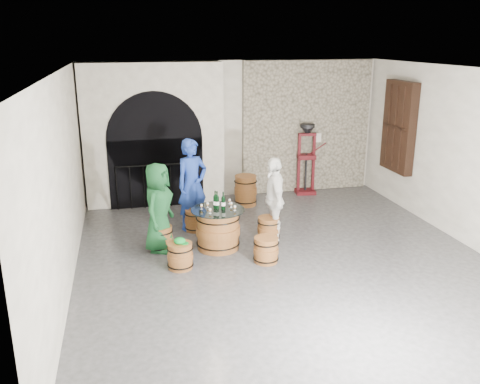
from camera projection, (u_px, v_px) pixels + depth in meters
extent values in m
plane|color=#303033|center=(284.00, 260.00, 8.78)|extent=(8.00, 8.00, 0.00)
plane|color=silver|center=(234.00, 130.00, 12.04)|extent=(8.00, 0.00, 8.00)
plane|color=silver|center=(425.00, 279.00, 4.59)|extent=(8.00, 0.00, 8.00)
plane|color=silver|center=(63.00, 184.00, 7.56)|extent=(0.00, 8.00, 8.00)
plane|color=silver|center=(473.00, 160.00, 9.07)|extent=(0.00, 8.00, 8.00)
plane|color=beige|center=(290.00, 71.00, 7.85)|extent=(8.00, 8.00, 0.00)
cube|color=gray|center=(307.00, 127.00, 12.38)|extent=(3.20, 0.12, 3.18)
cube|color=silver|center=(154.00, 135.00, 11.40)|extent=(3.10, 0.50, 3.18)
cube|color=black|center=(157.00, 173.00, 11.39)|extent=(2.10, 0.03, 1.55)
cylinder|color=black|center=(155.00, 139.00, 11.16)|extent=(2.10, 0.03, 2.10)
cylinder|color=black|center=(156.00, 165.00, 11.27)|extent=(1.79, 0.04, 0.04)
cylinder|color=black|center=(117.00, 189.00, 11.22)|extent=(0.02, 0.02, 0.98)
cylinder|color=black|center=(131.00, 188.00, 11.28)|extent=(0.02, 0.02, 0.98)
cylinder|color=black|center=(144.00, 187.00, 11.35)|extent=(0.02, 0.02, 0.98)
cylinder|color=black|center=(157.00, 186.00, 11.41)|extent=(0.02, 0.02, 0.98)
cylinder|color=black|center=(171.00, 185.00, 11.48)|extent=(0.02, 0.02, 0.98)
cylinder|color=black|center=(184.00, 185.00, 11.54)|extent=(0.02, 0.02, 0.98)
cylinder|color=black|center=(197.00, 184.00, 11.61)|extent=(0.02, 0.02, 0.98)
cube|color=black|center=(399.00, 127.00, 11.23)|extent=(0.20, 1.10, 2.00)
cube|color=black|center=(397.00, 127.00, 11.22)|extent=(0.06, 0.88, 1.76)
cube|color=black|center=(398.00, 127.00, 11.22)|extent=(0.22, 0.92, 0.06)
cube|color=black|center=(405.00, 129.00, 10.95)|extent=(0.22, 0.06, 1.80)
cube|color=black|center=(398.00, 127.00, 11.22)|extent=(0.22, 0.06, 1.80)
cube|color=black|center=(392.00, 125.00, 11.49)|extent=(0.22, 0.06, 1.80)
cylinder|color=brown|center=(218.00, 230.00, 9.19)|extent=(0.75, 0.75, 0.71)
cylinder|color=brown|center=(218.00, 230.00, 9.19)|extent=(0.80, 0.80, 0.16)
torus|color=black|center=(218.00, 242.00, 9.26)|extent=(0.80, 0.80, 0.02)
torus|color=black|center=(218.00, 217.00, 9.12)|extent=(0.80, 0.80, 0.02)
cylinder|color=brown|center=(218.00, 211.00, 9.08)|extent=(0.76, 0.76, 0.02)
cylinder|color=black|center=(218.00, 210.00, 9.08)|extent=(0.97, 0.97, 0.01)
cylinder|color=brown|center=(161.00, 239.00, 9.17)|extent=(0.40, 0.40, 0.43)
cylinder|color=brown|center=(161.00, 239.00, 9.17)|extent=(0.43, 0.43, 0.09)
torus|color=black|center=(161.00, 246.00, 9.21)|extent=(0.44, 0.44, 0.02)
torus|color=black|center=(161.00, 231.00, 9.13)|extent=(0.44, 0.44, 0.02)
cylinder|color=brown|center=(161.00, 227.00, 9.11)|extent=(0.41, 0.41, 0.02)
cylinder|color=brown|center=(196.00, 220.00, 10.10)|extent=(0.40, 0.40, 0.43)
cylinder|color=brown|center=(196.00, 220.00, 10.10)|extent=(0.43, 0.43, 0.09)
torus|color=black|center=(196.00, 227.00, 10.14)|extent=(0.44, 0.44, 0.02)
torus|color=black|center=(195.00, 213.00, 10.06)|extent=(0.44, 0.44, 0.02)
cylinder|color=brown|center=(195.00, 209.00, 10.04)|extent=(0.41, 0.41, 0.02)
cylinder|color=brown|center=(269.00, 229.00, 9.63)|extent=(0.40, 0.40, 0.43)
cylinder|color=brown|center=(269.00, 229.00, 9.63)|extent=(0.43, 0.43, 0.09)
torus|color=black|center=(269.00, 236.00, 9.67)|extent=(0.44, 0.44, 0.02)
torus|color=black|center=(269.00, 222.00, 9.59)|extent=(0.44, 0.44, 0.02)
cylinder|color=brown|center=(269.00, 218.00, 9.57)|extent=(0.41, 0.41, 0.02)
cylinder|color=brown|center=(266.00, 250.00, 8.66)|extent=(0.40, 0.40, 0.43)
cylinder|color=brown|center=(266.00, 250.00, 8.66)|extent=(0.43, 0.43, 0.09)
torus|color=black|center=(266.00, 258.00, 8.71)|extent=(0.44, 0.44, 0.02)
torus|color=black|center=(266.00, 242.00, 8.62)|extent=(0.44, 0.44, 0.02)
cylinder|color=brown|center=(266.00, 238.00, 8.60)|extent=(0.41, 0.41, 0.02)
cylinder|color=brown|center=(180.00, 256.00, 8.43)|extent=(0.40, 0.40, 0.43)
cylinder|color=brown|center=(180.00, 256.00, 8.43)|extent=(0.43, 0.43, 0.09)
torus|color=black|center=(181.00, 264.00, 8.47)|extent=(0.44, 0.44, 0.02)
torus|color=black|center=(180.00, 248.00, 8.38)|extent=(0.44, 0.44, 0.02)
cylinder|color=brown|center=(180.00, 244.00, 8.36)|extent=(0.41, 0.41, 0.02)
ellipsoid|color=#0B7D26|center=(180.00, 241.00, 8.35)|extent=(0.19, 0.19, 0.11)
cylinder|color=#0B7D26|center=(185.00, 243.00, 8.35)|extent=(0.13, 0.13, 0.01)
imported|color=#134521|center=(158.00, 207.00, 9.00)|extent=(0.82, 0.94, 1.62)
imported|color=navy|center=(192.00, 185.00, 10.00)|extent=(0.79, 0.67, 1.83)
imported|color=white|center=(274.00, 199.00, 9.50)|extent=(0.47, 0.97, 1.60)
cylinder|color=black|center=(217.00, 203.00, 9.09)|extent=(0.07, 0.07, 0.22)
cylinder|color=white|center=(217.00, 203.00, 9.09)|extent=(0.08, 0.08, 0.06)
cone|color=black|center=(217.00, 196.00, 9.05)|extent=(0.07, 0.07, 0.05)
cylinder|color=black|center=(217.00, 193.00, 9.03)|extent=(0.03, 0.03, 0.07)
cylinder|color=black|center=(223.00, 203.00, 9.05)|extent=(0.07, 0.07, 0.22)
cylinder|color=white|center=(223.00, 204.00, 9.05)|extent=(0.08, 0.08, 0.06)
cone|color=black|center=(223.00, 197.00, 9.01)|extent=(0.07, 0.07, 0.05)
cylinder|color=black|center=(223.00, 194.00, 9.00)|extent=(0.03, 0.03, 0.07)
cylinder|color=black|center=(215.00, 202.00, 9.11)|extent=(0.07, 0.07, 0.22)
cylinder|color=white|center=(215.00, 203.00, 9.11)|extent=(0.08, 0.08, 0.06)
cone|color=black|center=(215.00, 196.00, 9.07)|extent=(0.07, 0.07, 0.05)
cylinder|color=black|center=(215.00, 193.00, 9.05)|extent=(0.03, 0.03, 0.07)
cylinder|color=brown|center=(246.00, 191.00, 11.59)|extent=(0.48, 0.48, 0.68)
cylinder|color=brown|center=(246.00, 191.00, 11.59)|extent=(0.51, 0.51, 0.15)
torus|color=black|center=(246.00, 200.00, 11.66)|extent=(0.52, 0.52, 0.02)
torus|color=black|center=(246.00, 181.00, 11.52)|extent=(0.52, 0.52, 0.02)
cylinder|color=brown|center=(246.00, 176.00, 11.49)|extent=(0.49, 0.49, 0.02)
cube|color=#4D0C13|center=(305.00, 192.00, 12.55)|extent=(0.52, 0.44, 0.09)
cube|color=#4D0C13|center=(306.00, 157.00, 12.29)|extent=(0.46, 0.32, 0.11)
cube|color=#4D0C13|center=(307.00, 134.00, 12.13)|extent=(0.44, 0.16, 0.06)
cylinder|color=black|center=(306.00, 172.00, 12.40)|extent=(0.05, 0.05, 0.91)
cylinder|color=black|center=(308.00, 126.00, 12.07)|extent=(0.35, 0.35, 0.08)
cone|color=black|center=(307.00, 130.00, 12.10)|extent=(0.35, 0.35, 0.18)
cube|color=#4D0C13|center=(299.00, 163.00, 12.32)|extent=(0.07, 0.07, 1.46)
cube|color=#4D0C13|center=(313.00, 163.00, 12.35)|extent=(0.07, 0.07, 1.46)
cylinder|color=#4D0C13|center=(318.00, 148.00, 12.22)|extent=(0.39, 0.08, 0.28)
cube|color=silver|center=(317.00, 137.00, 12.43)|extent=(0.18, 0.10, 0.22)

